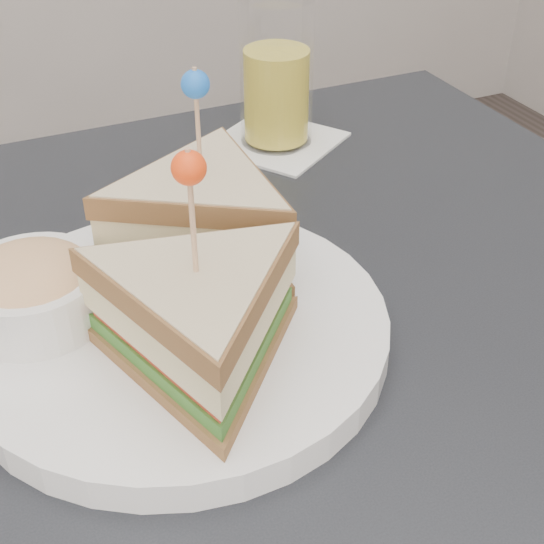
{
  "coord_description": "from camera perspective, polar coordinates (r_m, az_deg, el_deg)",
  "views": [
    {
      "loc": [
        -0.16,
        -0.37,
        1.1
      ],
      "look_at": [
        0.01,
        0.01,
        0.8
      ],
      "focal_mm": 50.0,
      "sensor_mm": 36.0,
      "label": 1
    }
  ],
  "objects": [
    {
      "name": "drink_set",
      "position": [
        0.77,
        0.34,
        14.1
      ],
      "size": [
        0.16,
        0.16,
        0.15
      ],
      "rotation": [
        0.0,
        0.0,
        0.59
      ],
      "color": "white",
      "rests_on": "table"
    },
    {
      "name": "cutlery_knife",
      "position": [
        0.56,
        -17.05,
        -4.1
      ],
      "size": [
        0.14,
        0.18,
        0.01
      ],
      "rotation": [
        0.0,
        0.0,
        -0.63
      ],
      "color": "silver",
      "rests_on": "table"
    },
    {
      "name": "table",
      "position": [
        0.58,
        -0.5,
        -10.9
      ],
      "size": [
        0.8,
        0.8,
        0.75
      ],
      "color": "black",
      "rests_on": "ground"
    },
    {
      "name": "plate_meal",
      "position": [
        0.51,
        -6.94,
        -0.63
      ],
      "size": [
        0.37,
        0.37,
        0.17
      ],
      "rotation": [
        0.0,
        0.0,
        0.32
      ],
      "color": "white",
      "rests_on": "table"
    }
  ]
}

